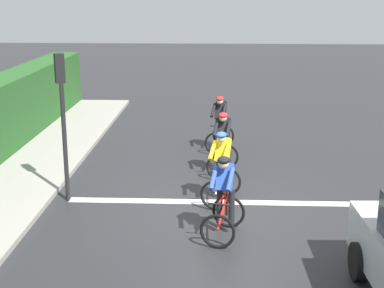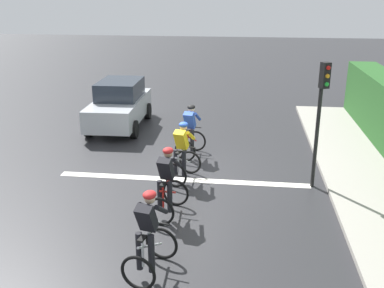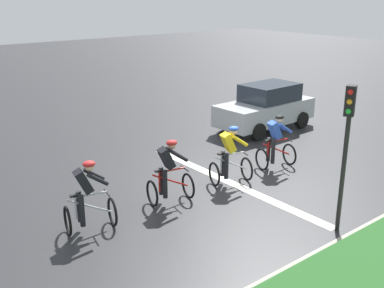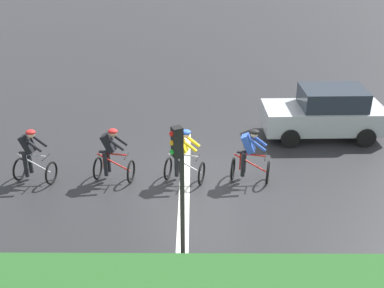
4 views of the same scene
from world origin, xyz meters
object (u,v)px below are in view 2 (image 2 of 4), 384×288
Objects in this scene: cyclist_mid at (182,153)px; car_silver at (120,104)px; cyclist_second at (167,184)px; cyclist_lead at (149,237)px; traffic_light_near_crossing at (321,106)px; cyclist_fourth at (190,132)px.

car_silver is (3.13, -4.83, 0.08)m from cyclist_mid.
cyclist_lead is at bearing 91.85° from cyclist_second.
traffic_light_near_crossing reaches higher than cyclist_second.
cyclist_mid is at bearing 0.16° from traffic_light_near_crossing.
traffic_light_near_crossing is (-3.55, -0.01, 1.43)m from cyclist_mid.
traffic_light_near_crossing is at bearing -150.06° from cyclist_second.
cyclist_fourth is at bearing -89.51° from cyclist_lead.
traffic_light_near_crossing reaches higher than cyclist_mid.
car_silver is at bearing -35.82° from traffic_light_near_crossing.
cyclist_second is at bearing 29.94° from traffic_light_near_crossing.
cyclist_mid is at bearing -91.27° from cyclist_second.
cyclist_mid is at bearing 90.74° from cyclist_fourth.
car_silver is 8.34m from traffic_light_near_crossing.
cyclist_lead is at bearing 90.49° from cyclist_fourth.
car_silver is at bearing -65.91° from cyclist_second.
cyclist_mid is 1.00× the size of cyclist_fourth.
cyclist_second is 2.06m from cyclist_mid.
cyclist_second is at bearing 89.70° from cyclist_fourth.
cyclist_lead is 1.00× the size of cyclist_mid.
cyclist_second is 0.50× the size of traffic_light_near_crossing.
cyclist_lead is 9.70m from car_silver.
cyclist_mid is 0.50× the size of traffic_light_near_crossing.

